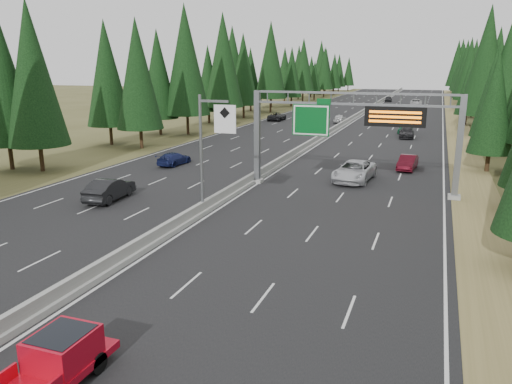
# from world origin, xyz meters

# --- Properties ---
(road) EXTENTS (32.00, 260.00, 0.08)m
(road) POSITION_xyz_m (0.00, 80.00, 0.04)
(road) COLOR black
(road) RESTS_ON ground
(shoulder_right) EXTENTS (3.60, 260.00, 0.06)m
(shoulder_right) POSITION_xyz_m (17.80, 80.00, 0.03)
(shoulder_right) COLOR olive
(shoulder_right) RESTS_ON ground
(shoulder_left) EXTENTS (3.60, 260.00, 0.06)m
(shoulder_left) POSITION_xyz_m (-17.80, 80.00, 0.03)
(shoulder_left) COLOR #494822
(shoulder_left) RESTS_ON ground
(median_barrier) EXTENTS (0.70, 260.00, 0.85)m
(median_barrier) POSITION_xyz_m (0.00, 80.00, 0.41)
(median_barrier) COLOR gray
(median_barrier) RESTS_ON road
(sign_gantry) EXTENTS (16.75, 0.98, 7.80)m
(sign_gantry) POSITION_xyz_m (8.92, 34.88, 5.27)
(sign_gantry) COLOR slate
(sign_gantry) RESTS_ON road
(hov_sign_pole) EXTENTS (2.80, 0.50, 8.00)m
(hov_sign_pole) POSITION_xyz_m (0.58, 24.97, 4.72)
(hov_sign_pole) COLOR slate
(hov_sign_pole) RESTS_ON road
(tree_row_right) EXTENTS (12.01, 246.01, 18.96)m
(tree_row_right) POSITION_xyz_m (22.08, 81.98, 9.28)
(tree_row_right) COLOR black
(tree_row_right) RESTS_ON ground
(tree_row_left) EXTENTS (11.70, 244.56, 18.73)m
(tree_row_left) POSITION_xyz_m (-21.86, 68.84, 9.19)
(tree_row_left) COLOR black
(tree_row_left) RESTS_ON ground
(silver_minivan) EXTENTS (3.41, 6.44, 1.73)m
(silver_minivan) POSITION_xyz_m (8.08, 38.53, 0.94)
(silver_minivan) COLOR silver
(silver_minivan) RESTS_ON road
(red_pickup) EXTENTS (1.80, 5.04, 1.64)m
(red_pickup) POSITION_xyz_m (3.90, 6.41, 0.99)
(red_pickup) COLOR black
(red_pickup) RESTS_ON road
(car_ahead_green) EXTENTS (2.06, 4.66, 1.56)m
(car_ahead_green) POSITION_xyz_m (10.19, 72.38, 0.86)
(car_ahead_green) COLOR #17643C
(car_ahead_green) RESTS_ON road
(car_ahead_dkred) EXTENTS (1.86, 4.36, 1.40)m
(car_ahead_dkred) POSITION_xyz_m (12.17, 45.00, 0.78)
(car_ahead_dkred) COLOR #5E0D1B
(car_ahead_dkred) RESTS_ON road
(car_ahead_dkgrey) EXTENTS (2.31, 5.01, 1.42)m
(car_ahead_dkgrey) POSITION_xyz_m (10.65, 67.52, 0.79)
(car_ahead_dkgrey) COLOR black
(car_ahead_dkgrey) RESTS_ON road
(car_ahead_white) EXTENTS (2.89, 5.95, 1.63)m
(car_ahead_white) POSITION_xyz_m (9.30, 125.29, 0.89)
(car_ahead_white) COLOR #B6B6B6
(car_ahead_white) RESTS_ON road
(car_ahead_far) EXTENTS (2.01, 4.48, 1.50)m
(car_ahead_far) POSITION_xyz_m (1.50, 138.01, 0.83)
(car_ahead_far) COLOR black
(car_ahead_far) RESTS_ON road
(car_onc_near) EXTENTS (2.19, 5.12, 1.64)m
(car_onc_near) POSITION_xyz_m (-8.12, 25.89, 0.90)
(car_onc_near) COLOR black
(car_onc_near) RESTS_ON road
(car_onc_blue) EXTENTS (2.12, 4.52, 1.27)m
(car_onc_blue) POSITION_xyz_m (-10.18, 39.45, 0.72)
(car_onc_blue) COLOR #171E51
(car_onc_blue) RESTS_ON road
(car_onc_white) EXTENTS (1.75, 4.22, 1.43)m
(car_onc_white) POSITION_xyz_m (-1.50, 82.86, 0.79)
(car_onc_white) COLOR #B8B8B8
(car_onc_white) RESTS_ON road
(car_onc_far) EXTENTS (2.51, 5.26, 1.45)m
(car_onc_far) POSITION_xyz_m (-12.90, 82.48, 0.80)
(car_onc_far) COLOR black
(car_onc_far) RESTS_ON road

